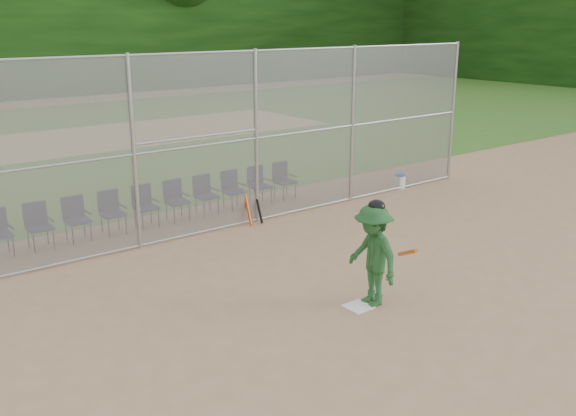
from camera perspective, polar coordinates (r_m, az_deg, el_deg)
ground at (r=11.08m, az=7.98°, el=-8.40°), size 100.00×100.00×0.00m
grass_strip at (r=26.41m, az=-21.03°, el=5.33°), size 100.00×100.00×0.00m
dirt_patch_far at (r=26.41m, az=-21.03°, el=5.34°), size 24.00×24.00×0.00m
backstop_fence at (r=14.23m, az=-6.18°, el=6.03°), size 16.09×0.09×4.00m
home_plate at (r=10.91m, az=6.24°, el=-8.70°), size 0.42×0.42×0.02m
batter_at_plate at (r=10.72m, az=7.55°, el=-4.14°), size 1.01×1.37×1.83m
water_cooler at (r=18.47m, az=9.91°, el=2.40°), size 0.32×0.32×0.41m
spare_bats at (r=15.00m, az=-3.12°, el=0.13°), size 0.36×0.35×0.83m
chair_1 at (r=14.28m, az=-21.22°, el=-1.56°), size 0.54×0.52×0.96m
chair_2 at (r=14.50m, az=-18.21°, el=-0.99°), size 0.54×0.52×0.96m
chair_3 at (r=14.77m, az=-15.30°, el=-0.43°), size 0.54×0.52×0.96m
chair_4 at (r=15.07m, az=-12.49°, el=0.10°), size 0.54×0.52×0.96m
chair_5 at (r=15.40m, az=-9.81°, el=0.62°), size 0.54×0.52×0.96m
chair_6 at (r=15.78m, az=-7.24°, el=1.11°), size 0.54×0.52×0.96m
chair_7 at (r=16.18m, az=-4.80°, el=1.57°), size 0.54×0.52×0.96m
chair_8 at (r=16.61m, az=-2.48°, el=2.01°), size 0.54×0.52×0.96m
chair_9 at (r=17.06m, az=-0.27°, el=2.43°), size 0.54×0.52×0.96m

